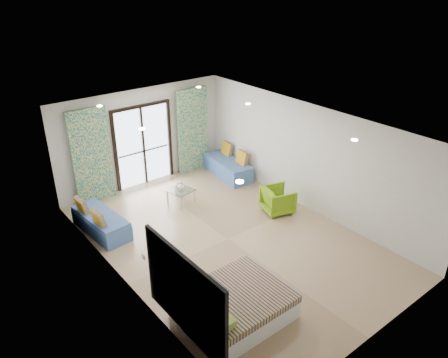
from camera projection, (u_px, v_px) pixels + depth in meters
floor at (228, 239)px, 9.90m from camera, size 5.00×7.50×0.01m
ceiling at (228, 126)px, 8.71m from camera, size 5.00×7.50×0.01m
wall_back at (142, 137)px, 11.95m from camera, size 5.00×0.01×2.70m
wall_front at (382, 273)px, 6.67m from camera, size 5.00×0.01×2.70m
wall_left at (121, 225)px, 7.91m from camera, size 0.01×7.50×2.70m
wall_right at (307, 157)px, 10.70m from camera, size 0.01×7.50×2.70m
balcony_door at (143, 141)px, 11.97m from camera, size 1.76×0.08×2.28m
balcony_rail at (144, 151)px, 12.11m from camera, size 1.52×0.03×0.04m
curtain_left at (92, 157)px, 11.00m from camera, size 1.00×0.10×2.50m
curtain_right at (193, 131)px, 12.73m from camera, size 1.00×0.10×2.50m
downlight_a at (240, 182)px, 6.54m from camera, size 0.12×0.12×0.02m
downlight_b at (354, 140)px, 8.10m from camera, size 0.12×0.12×0.02m
downlight_c at (142, 129)px, 8.65m from camera, size 0.12×0.12×0.02m
downlight_d at (248, 104)px, 10.21m from camera, size 0.12×0.12×0.02m
downlight_e at (100, 106)px, 10.06m from camera, size 0.12×0.12×0.02m
downlight_f at (198, 87)px, 11.62m from camera, size 0.12×0.12×0.02m
headboard at (184, 295)px, 6.68m from camera, size 0.06×2.10×1.50m
switch_plate at (143, 257)px, 7.55m from camera, size 0.02×0.10×0.10m
bed at (233, 306)px, 7.58m from camera, size 1.81×1.48×0.62m
daybed_left at (101, 222)px, 10.06m from camera, size 0.79×1.71×0.82m
daybed_right at (228, 167)px, 12.81m from camera, size 0.86×1.79×0.85m
coffee_table at (181, 191)px, 11.27m from camera, size 0.67×0.67×0.66m
vase at (181, 186)px, 11.24m from camera, size 0.25×0.25×0.19m
armchair at (278, 199)px, 10.86m from camera, size 0.83×0.86×0.72m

